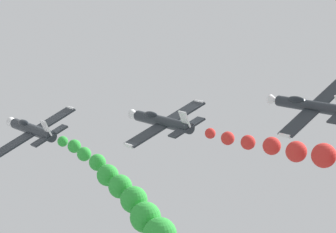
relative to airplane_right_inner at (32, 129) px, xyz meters
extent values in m
cylinder|color=#23282D|center=(0.01, -0.18, -0.03)|extent=(1.46, 9.00, 1.46)
cone|color=white|center=(0.01, 4.92, -0.03)|extent=(1.39, 1.20, 1.39)
cube|color=#23282D|center=(0.05, -0.58, -0.12)|extent=(8.41, 1.90, 4.05)
cylinder|color=white|center=(4.22, -0.58, 1.83)|extent=(0.48, 1.40, 0.48)
cube|color=#23282D|center=(-0.01, -4.18, 0.02)|extent=(3.52, 1.20, 1.77)
cube|color=white|center=(-0.40, -4.28, 0.85)|extent=(0.80, 1.10, 1.51)
ellipsoid|color=black|center=(-0.20, 1.62, 0.42)|extent=(1.02, 2.20, 0.97)
sphere|color=green|center=(-0.15, -7.33, 0.01)|extent=(0.99, 0.99, 0.99)
sphere|color=green|center=(-0.07, -9.49, -0.08)|extent=(1.23, 1.23, 1.23)
sphere|color=green|center=(-0.24, -11.65, -0.38)|extent=(1.26, 1.26, 1.26)
sphere|color=green|center=(-0.12, -13.81, -0.72)|extent=(1.45, 1.45, 1.45)
sphere|color=green|center=(-0.38, -15.96, -1.35)|extent=(1.82, 1.82, 1.82)
sphere|color=green|center=(-0.48, -18.12, -1.80)|extent=(1.92, 1.92, 1.92)
sphere|color=green|center=(-0.57, -20.28, -2.36)|extent=(2.13, 2.13, 2.13)
sphere|color=green|center=(-0.92, -22.43, -3.12)|extent=(2.35, 2.35, 2.35)
cylinder|color=#23282D|center=(9.91, -9.09, 1.08)|extent=(1.43, 9.00, 1.43)
cone|color=white|center=(9.91, -3.99, 1.08)|extent=(1.36, 1.20, 1.36)
cube|color=#23282D|center=(9.95, -9.49, 0.99)|extent=(8.59, 1.90, 3.64)
cylinder|color=white|center=(5.69, -9.49, -0.75)|extent=(0.47, 1.40, 0.47)
cylinder|color=white|center=(14.21, -9.49, 2.73)|extent=(0.47, 1.40, 0.47)
cube|color=#23282D|center=(9.89, -13.09, 1.13)|extent=(3.59, 1.20, 1.60)
cube|color=white|center=(9.55, -13.19, 1.97)|extent=(0.73, 1.10, 1.53)
ellipsoid|color=black|center=(9.72, -7.29, 1.54)|extent=(1.01, 2.20, 0.95)
sphere|color=red|center=(10.03, -16.43, 1.07)|extent=(0.98, 0.98, 0.98)
sphere|color=red|center=(10.12, -18.76, 0.99)|extent=(1.21, 1.21, 1.21)
sphere|color=red|center=(10.39, -21.10, 0.99)|extent=(1.27, 1.27, 1.27)
sphere|color=red|center=(10.90, -23.44, 1.03)|extent=(1.51, 1.51, 1.51)
sphere|color=red|center=(11.35, -25.77, 0.92)|extent=(1.73, 1.73, 1.73)
sphere|color=red|center=(11.95, -28.11, 0.96)|extent=(1.96, 1.96, 1.96)
cylinder|color=#23282D|center=(21.16, -18.22, 2.79)|extent=(1.50, 9.00, 1.50)
cone|color=white|center=(21.16, -13.12, 2.79)|extent=(1.43, 1.20, 1.43)
cube|color=#23282D|center=(21.21, -18.62, 2.71)|extent=(8.03, 1.90, 4.80)
cylinder|color=white|center=(17.24, -18.62, 0.38)|extent=(0.49, 1.40, 0.49)
ellipsoid|color=black|center=(20.91, -16.42, 3.22)|extent=(1.04, 2.20, 1.01)
camera|label=1|loc=(-27.10, -62.44, 12.58)|focal=71.41mm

